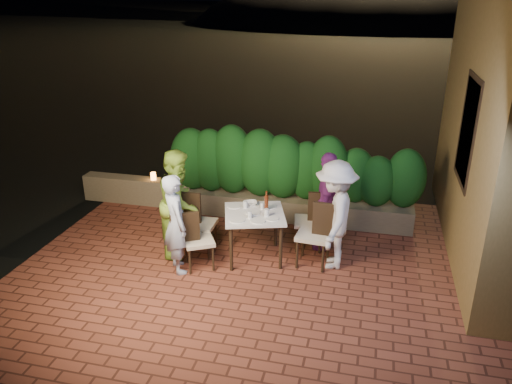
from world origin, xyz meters
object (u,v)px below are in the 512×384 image
(dining_table, at_px, (254,235))
(diner_purple, at_px, (328,201))
(beer_bottle, at_px, (266,201))
(bowl, at_px, (251,203))
(diner_blue, at_px, (176,224))
(chair_right_back, at_px, (309,220))
(parapet_lamp, at_px, (153,176))
(chair_left_front, at_px, (199,240))
(chair_right_front, at_px, (313,233))
(chair_left_back, at_px, (200,223))
(diner_green, at_px, (179,202))
(diner_white, at_px, (335,215))

(dining_table, xyz_separation_m, diner_purple, (1.02, 0.62, 0.42))
(beer_bottle, xyz_separation_m, bowl, (-0.28, 0.17, -0.13))
(dining_table, xyz_separation_m, diner_blue, (-1.00, -0.61, 0.37))
(bowl, relative_size, chair_right_back, 0.20)
(chair_right_back, height_order, parapet_lamp, chair_right_back)
(chair_left_front, relative_size, chair_right_back, 0.94)
(dining_table, bearing_deg, parapet_lamp, 146.38)
(bowl, xyz_separation_m, chair_right_front, (1.02, -0.29, -0.26))
(chair_left_front, distance_m, chair_right_front, 1.69)
(beer_bottle, bearing_deg, chair_left_back, -172.32)
(chair_right_front, distance_m, parapet_lamp, 3.60)
(beer_bottle, xyz_separation_m, diner_green, (-1.31, -0.20, -0.07))
(dining_table, xyz_separation_m, beer_bottle, (0.15, 0.13, 0.53))
(chair_right_front, relative_size, diner_white, 0.62)
(diner_blue, xyz_separation_m, parapet_lamp, (-1.35, 2.17, -0.17))
(dining_table, xyz_separation_m, chair_right_front, (0.89, 0.01, 0.13))
(dining_table, distance_m, diner_purple, 1.27)
(beer_bottle, bearing_deg, diner_white, -4.18)
(diner_blue, height_order, parapet_lamp, diner_blue)
(dining_table, distance_m, diner_white, 1.27)
(beer_bottle, height_order, diner_blue, diner_blue)
(chair_right_back, relative_size, diner_blue, 0.64)
(beer_bottle, relative_size, diner_purple, 0.20)
(chair_right_front, bearing_deg, diner_purple, -97.46)
(chair_right_front, bearing_deg, chair_right_back, -69.89)
(chair_left_back, bearing_deg, chair_right_back, 16.72)
(chair_left_back, bearing_deg, diner_blue, -103.90)
(beer_bottle, relative_size, parapet_lamp, 2.23)
(chair_left_back, distance_m, chair_right_back, 1.70)
(diner_white, bearing_deg, chair_left_back, -88.13)
(beer_bottle, relative_size, chair_right_front, 0.31)
(diner_green, bearing_deg, bowl, -78.30)
(chair_right_back, bearing_deg, beer_bottle, 23.95)
(diner_purple, bearing_deg, diner_white, 17.98)
(chair_left_front, bearing_deg, dining_table, 2.63)
(chair_left_back, distance_m, diner_green, 0.46)
(chair_right_front, relative_size, parapet_lamp, 7.28)
(beer_bottle, bearing_deg, parapet_lamp, 150.28)
(bowl, height_order, diner_green, diner_green)
(chair_left_front, height_order, chair_right_back, chair_right_back)
(dining_table, bearing_deg, bowl, 112.96)
(bowl, relative_size, parapet_lamp, 1.37)
(diner_purple, bearing_deg, diner_green, -70.91)
(bowl, distance_m, diner_green, 1.10)
(parapet_lamp, bearing_deg, chair_left_back, -46.49)
(beer_bottle, height_order, chair_left_back, beer_bottle)
(bowl, bearing_deg, chair_right_front, -15.71)
(beer_bottle, height_order, chair_right_back, beer_bottle)
(parapet_lamp, bearing_deg, chair_left_front, -51.25)
(bowl, bearing_deg, diner_blue, -134.04)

